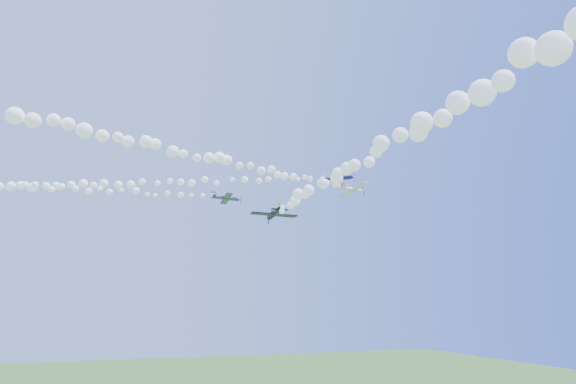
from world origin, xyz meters
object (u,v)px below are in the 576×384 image
object	(u,v)px
plane_navy	(338,178)
plane_grey	(226,198)
plane_white	(353,190)
plane_black	(274,214)

from	to	relation	value
plane_navy	plane_grey	distance (m)	26.28
plane_white	plane_black	world-z (taller)	plane_white
plane_white	plane_black	xyz separation A→B (m)	(-27.42, -26.62, -12.10)
plane_white	plane_grey	world-z (taller)	plane_white
plane_grey	plane_navy	bearing A→B (deg)	-23.47
plane_grey	plane_black	distance (m)	39.52
plane_navy	plane_black	world-z (taller)	plane_navy
plane_white	plane_grey	xyz separation A→B (m)	(-26.87, 11.48, -1.60)
plane_navy	plane_white	bearing A→B (deg)	10.20
plane_grey	plane_black	xyz separation A→B (m)	(-0.55, -38.10, -10.50)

